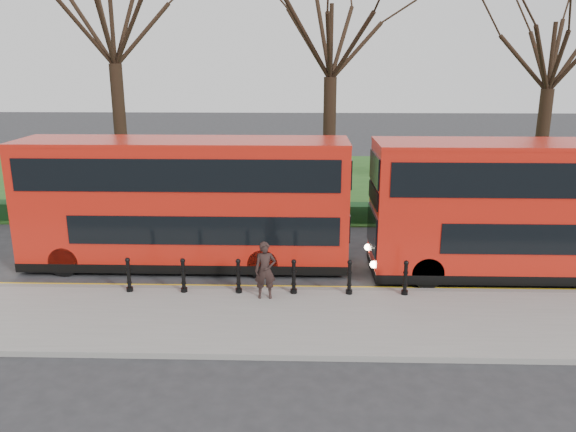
{
  "coord_description": "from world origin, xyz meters",
  "views": [
    {
      "loc": [
        0.8,
        -16.73,
        6.78
      ],
      "look_at": [
        0.31,
        0.5,
        2.0
      ],
      "focal_mm": 35.0,
      "sensor_mm": 36.0,
      "label": 1
    }
  ],
  "objects_px": {
    "bus_rear": "(547,211)",
    "bollard_row": "(266,277)",
    "bus_lead": "(185,204)",
    "pedestrian": "(265,270)"
  },
  "relations": [
    {
      "from": "bollard_row",
      "to": "bus_lead",
      "type": "bearing_deg",
      "value": 137.24
    },
    {
      "from": "pedestrian",
      "to": "bus_lead",
      "type": "bearing_deg",
      "value": 129.41
    },
    {
      "from": "bus_rear",
      "to": "pedestrian",
      "type": "relative_size",
      "value": 6.55
    },
    {
      "from": "bollard_row",
      "to": "bus_lead",
      "type": "height_order",
      "value": "bus_lead"
    },
    {
      "from": "bus_rear",
      "to": "pedestrian",
      "type": "bearing_deg",
      "value": -165.14
    },
    {
      "from": "bus_lead",
      "to": "pedestrian",
      "type": "distance_m",
      "value": 4.32
    },
    {
      "from": "bus_rear",
      "to": "bollard_row",
      "type": "bearing_deg",
      "value": -167.3
    },
    {
      "from": "bollard_row",
      "to": "bus_lead",
      "type": "distance_m",
      "value": 4.19
    },
    {
      "from": "bollard_row",
      "to": "bus_lead",
      "type": "relative_size",
      "value": 0.77
    },
    {
      "from": "bus_rear",
      "to": "pedestrian",
      "type": "height_order",
      "value": "bus_rear"
    }
  ]
}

